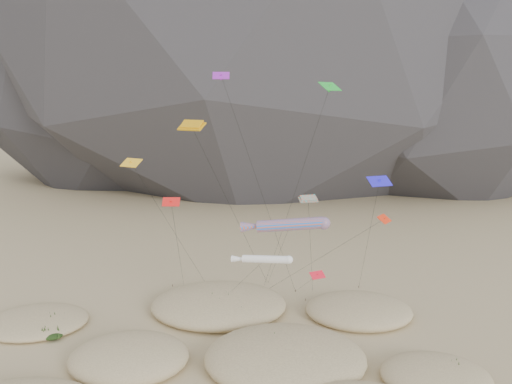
% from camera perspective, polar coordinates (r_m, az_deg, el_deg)
% --- Properties ---
extents(dunes, '(52.14, 40.04, 3.57)m').
position_cam_1_polar(dunes, '(51.11, -4.32, -18.29)').
color(dunes, '#CCB789').
rests_on(dunes, ground).
extents(dune_grass, '(43.21, 28.40, 1.61)m').
position_cam_1_polar(dune_grass, '(50.20, -2.80, -18.62)').
color(dune_grass, black).
rests_on(dune_grass, ground).
extents(kite_stakes, '(25.55, 5.08, 0.30)m').
position_cam_1_polar(kite_stakes, '(67.77, 0.01, -11.21)').
color(kite_stakes, '#3F2D1E').
rests_on(kite_stakes, ground).
extents(rainbow_tube_kite, '(9.15, 18.18, 13.76)m').
position_cam_1_polar(rainbow_tube_kite, '(50.89, 3.57, -3.76)').
color(rainbow_tube_kite, '#FF5A1A').
rests_on(rainbow_tube_kite, ground).
extents(white_tube_kite, '(7.75, 15.37, 10.64)m').
position_cam_1_polar(white_tube_kite, '(48.84, 0.80, -7.70)').
color(white_tube_kite, white).
rests_on(white_tube_kite, ground).
extents(orange_parafoil, '(9.85, 16.12, 23.23)m').
position_cam_1_polar(orange_parafoil, '(51.95, -7.27, 7.34)').
color(orange_parafoil, orange).
rests_on(orange_parafoil, ground).
extents(multi_parafoil, '(3.40, 14.32, 15.78)m').
position_cam_1_polar(multi_parafoil, '(50.93, 6.01, -1.00)').
color(multi_parafoil, '#FF391A').
rests_on(multi_parafoil, ground).
extents(delta_kites, '(29.30, 19.91, 28.04)m').
position_cam_1_polar(delta_kites, '(51.44, 2.36, 2.57)').
color(delta_kites, purple).
rests_on(delta_kites, ground).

